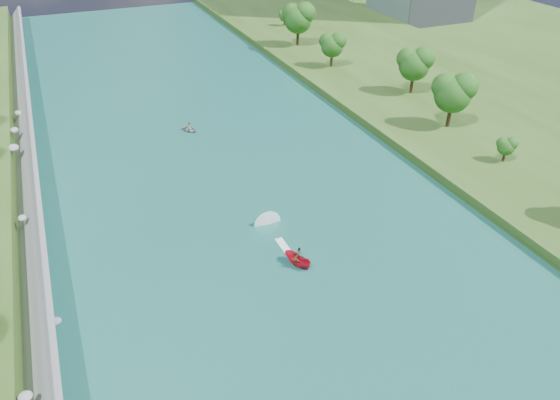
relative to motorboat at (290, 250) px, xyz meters
name	(u,v)px	position (x,y,z in m)	size (l,w,h in m)	color
ground	(299,286)	(-1.31, -5.25, -0.67)	(260.00, 260.00, 0.00)	#2D5119
river_water	(237,196)	(-1.31, 14.75, -0.62)	(55.00, 240.00, 0.10)	#17584D
berm_east	(519,131)	(48.19, 14.75, 0.08)	(44.00, 240.00, 1.50)	#2D5119
riprap_bank	(30,231)	(-27.17, 14.08, 1.14)	(4.26, 236.00, 4.40)	slate
trees_east	(440,93)	(36.84, 22.26, 5.83)	(13.17, 141.12, 11.62)	#204D14
motorboat	(290,250)	(0.00, 0.00, 0.00)	(3.60, 18.72, 1.91)	red
raft	(190,129)	(-1.61, 37.81, -0.21)	(3.38, 3.74, 1.51)	gray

